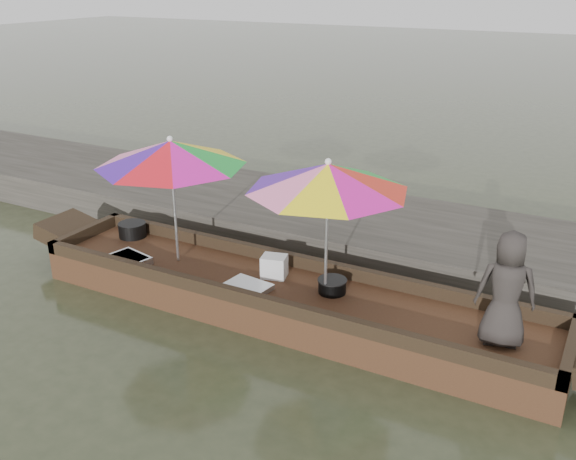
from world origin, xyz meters
The scene contains 11 objects.
water centered at (0.00, 0.00, 0.00)m, with size 80.00×80.00×0.00m, color #2F3521.
dock centered at (0.00, 2.20, 0.25)m, with size 22.00×2.20×0.50m, color #2D2B26.
boat_hull centered at (0.00, 0.00, 0.17)m, with size 6.08×1.20×0.35m, color #3B2014.
cooking_pot centered at (-2.49, 0.33, 0.45)m, with size 0.36×0.36×0.19m, color black.
tray_crayfish centered at (-1.95, -0.34, 0.39)m, with size 0.49×0.34×0.09m, color silver.
tray_scallop centered at (-0.32, -0.24, 0.38)m, with size 0.49×0.34×0.06m, color silver.
charcoal_grill centered at (0.53, 0.13, 0.42)m, with size 0.31×0.31×0.14m, color black.
supply_bag centered at (-0.22, 0.17, 0.48)m, with size 0.28×0.22×0.26m, color silver.
vendor centered at (2.37, -0.06, 0.92)m, with size 0.56×0.37×1.14m, color #2B2624.
umbrella_bow centered at (-1.47, 0.00, 1.12)m, with size 1.75×1.75×1.55m, color green, non-canonical shape.
umbrella_stern centered at (0.51, 0.00, 1.12)m, with size 1.70×1.70×1.55m, color red, non-canonical shape.
Camera 1 is at (3.11, -5.64, 3.63)m, focal length 40.00 mm.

